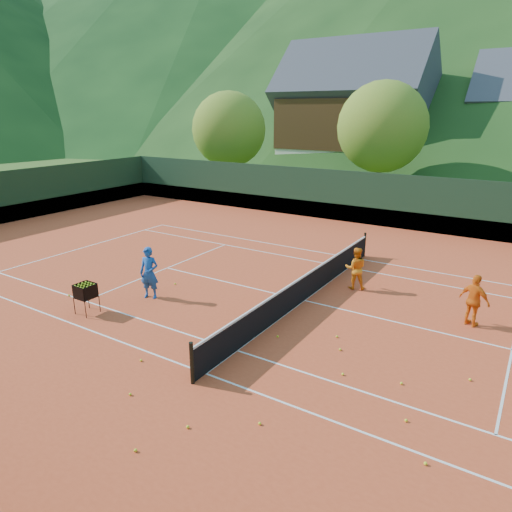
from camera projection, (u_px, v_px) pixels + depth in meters
The scene contains 29 objects.
ground at pixel (304, 301), 15.84m from camera, with size 400.00×400.00×0.00m, color #2F4C17.
clay_court at pixel (304, 301), 15.84m from camera, with size 40.00×24.00×0.02m, color #C03F1F.
coach at pixel (149, 273), 15.82m from camera, with size 0.67×0.44×1.84m, color #194EA2.
student_a at pixel (356, 268), 16.68m from camera, with size 0.77×0.60×1.57m, color orange.
student_b at pixel (474, 301), 13.75m from camera, with size 0.96×0.40×1.64m, color orange.
tennis_ball_1 at pixel (337, 337), 13.23m from camera, with size 0.07×0.07×0.07m, color #D5EB27.
tennis_ball_2 at pixel (343, 374), 11.34m from camera, with size 0.07×0.07×0.07m, color #D5EB27.
tennis_ball_3 at pixel (141, 360), 11.97m from camera, with size 0.07×0.07×0.07m, color #D5EB27.
tennis_ball_4 at pixel (406, 420), 9.64m from camera, with size 0.07×0.07×0.07m, color #D5EB27.
tennis_ball_5 at pixel (260, 423), 9.55m from camera, with size 0.07×0.07×0.07m, color #D5EB27.
tennis_ball_6 at pixel (156, 288), 16.85m from camera, with size 0.07×0.07×0.07m, color #D5EB27.
tennis_ball_9 at pixel (136, 450), 8.79m from camera, with size 0.07×0.07×0.07m, color #D5EB27.
tennis_ball_10 at pixel (81, 296), 16.17m from camera, with size 0.07×0.07×0.07m, color #D5EB27.
tennis_ball_11 at pixel (69, 295), 16.18m from camera, with size 0.07×0.07×0.07m, color #D5EB27.
tennis_ball_12 at pixel (401, 383), 10.96m from camera, with size 0.07×0.07×0.07m, color #D5EB27.
tennis_ball_13 at pixel (426, 464), 8.46m from camera, with size 0.07×0.07×0.07m, color #D5EB27.
tennis_ball_14 at pixel (188, 427), 9.45m from camera, with size 0.07×0.07×0.07m, color #D5EB27.
tennis_ball_15 at pixel (470, 380), 11.11m from camera, with size 0.07×0.07×0.07m, color #D5EB27.
tennis_ball_16 at pixel (175, 284), 17.26m from camera, with size 0.07×0.07×0.07m, color #D5EB27.
tennis_ball_18 at pixel (278, 336), 13.24m from camera, with size 0.07×0.07×0.07m, color #D5EB27.
tennis_ball_19 at pixel (340, 350), 12.51m from camera, with size 0.07×0.07×0.07m, color #D5EB27.
tennis_ball_21 at pixel (130, 394), 10.54m from camera, with size 0.07×0.07×0.07m, color #D5EB27.
court_lines at pixel (304, 300), 15.84m from camera, with size 23.83×11.03×0.00m.
tennis_net at pixel (305, 287), 15.69m from camera, with size 0.10×12.07×1.10m.
perimeter_fence at pixel (305, 266), 15.46m from camera, with size 40.40×24.24×3.00m.
ball_hopper at pixel (85, 292), 14.64m from camera, with size 0.57×0.57×1.00m.
chalet_left at pixel (354, 118), 43.37m from camera, with size 13.80×9.93×12.92m.
tree_a at pixel (229, 129), 37.01m from camera, with size 6.00×6.00×7.88m.
tree_b at pixel (383, 127), 32.40m from camera, with size 6.40×6.40×8.40m.
Camera 1 is at (6.42, -13.24, 6.30)m, focal length 32.00 mm.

